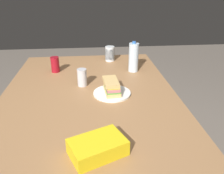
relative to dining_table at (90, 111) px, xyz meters
The scene contains 8 objects.
dining_table is the anchor object (origin of this frame).
paper_plate 0.18m from the dining_table, 64.18° to the right, with size 0.24×0.24×0.01m, color white.
sandwich 0.21m from the dining_table, 62.72° to the right, with size 0.19×0.11×0.08m.
soda_can_red 0.59m from the dining_table, 27.47° to the left, with size 0.07×0.07×0.12m, color maroon.
chip_bag 0.50m from the dining_table, behind, with size 0.23×0.15×0.07m, color yellow.
water_bottle_tall 0.62m from the dining_table, 37.28° to the right, with size 0.08×0.08×0.24m.
plastic_cup_stack 0.79m from the dining_table, 14.42° to the right, with size 0.08×0.08×0.13m.
soda_can_silver 0.27m from the dining_table, 11.70° to the left, with size 0.07×0.07×0.12m, color silver.
Camera 1 is at (-1.27, -0.02, 1.45)m, focal length 37.20 mm.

